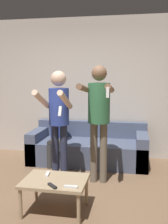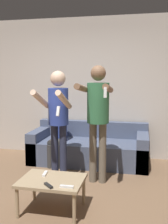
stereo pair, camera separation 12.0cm
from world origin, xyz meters
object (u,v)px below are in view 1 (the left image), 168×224
(couch, at_px, (89,148))
(coffee_table, at_px, (55,183))
(remote_far, at_px, (48,174))
(remote_near, at_px, (52,186))
(remote_mid, at_px, (71,187))
(person_standing_right, at_px, (99,110))
(person_standing_left, at_px, (59,113))
(person_seated, at_px, (57,129))

(couch, xyz_separation_m, coffee_table, (-0.08, -1.84, 0.09))
(coffee_table, relative_size, remote_far, 4.83)
(remote_near, distance_m, remote_mid, 0.20)
(coffee_table, bearing_deg, remote_far, 138.37)
(couch, bearing_deg, person_standing_right, -71.43)
(person_standing_left, bearing_deg, coffee_table, -76.72)
(person_standing_left, relative_size, person_seated, 1.44)
(remote_near, distance_m, remote_far, 0.36)
(remote_mid, bearing_deg, remote_near, -175.97)
(couch, xyz_separation_m, person_standing_right, (0.30, -0.90, 0.84))
(remote_near, xyz_separation_m, remote_far, (-0.16, 0.32, 0.00))
(person_standing_right, xyz_separation_m, coffee_table, (-0.38, -0.94, -0.75))
(couch, distance_m, remote_near, 2.05)
(person_seated, height_order, remote_near, person_seated)
(coffee_table, relative_size, remote_near, 5.46)
(person_standing_right, xyz_separation_m, person_seated, (-0.84, 0.71, -0.46))
(couch, distance_m, person_standing_left, 1.23)
(person_seated, bearing_deg, remote_far, -77.98)
(person_seated, distance_m, remote_far, 1.58)
(couch, xyz_separation_m, remote_near, (-0.05, -2.04, 0.15))
(person_standing_left, distance_m, remote_mid, 1.37)
(remote_near, bearing_deg, person_seated, 104.76)
(person_standing_left, bearing_deg, remote_mid, -67.91)
(person_seated, height_order, remote_mid, person_seated)
(person_seated, distance_m, coffee_table, 1.73)
(person_standing_left, relative_size, remote_near, 12.28)
(person_standing_left, xyz_separation_m, person_standing_right, (0.60, 0.00, 0.06))
(person_standing_right, height_order, coffee_table, person_standing_right)
(coffee_table, bearing_deg, person_standing_right, 67.80)
(couch, height_order, remote_mid, couch)
(remote_far, bearing_deg, person_standing_left, 96.39)
(remote_near, height_order, remote_far, same)
(remote_mid, bearing_deg, coffee_table, 141.30)
(remote_far, bearing_deg, person_seated, 102.02)
(couch, height_order, coffee_table, couch)
(couch, bearing_deg, remote_mid, -85.63)
(remote_mid, distance_m, remote_far, 0.47)
(person_standing_left, bearing_deg, person_seated, 108.27)
(remote_mid, xyz_separation_m, remote_far, (-0.36, 0.30, 0.00))
(couch, distance_m, person_seated, 0.68)
(person_standing_left, relative_size, remote_mid, 11.00)
(person_standing_left, bearing_deg, couch, 71.50)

